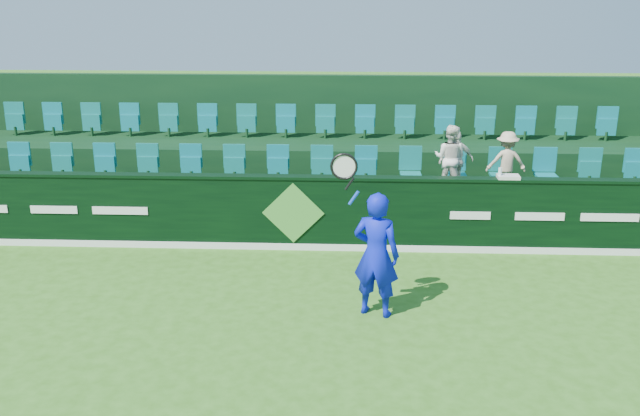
{
  "coord_description": "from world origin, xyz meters",
  "views": [
    {
      "loc": [
        1.01,
        -8.01,
        4.62
      ],
      "look_at": [
        0.52,
        2.8,
        1.15
      ],
      "focal_mm": 40.0,
      "sensor_mm": 36.0,
      "label": 1
    }
  ],
  "objects_px": {
    "spectator_right": "(506,162)",
    "drinks_bottle": "(500,173)",
    "tennis_player": "(376,254)",
    "spectator_left": "(450,158)",
    "towel": "(508,177)",
    "spectator_middle": "(456,161)"
  },
  "relations": [
    {
      "from": "tennis_player",
      "to": "spectator_middle",
      "type": "bearing_deg",
      "value": 66.61
    },
    {
      "from": "spectator_right",
      "to": "drinks_bottle",
      "type": "xyz_separation_m",
      "value": [
        -0.35,
        -1.12,
        0.07
      ]
    },
    {
      "from": "spectator_left",
      "to": "towel",
      "type": "bearing_deg",
      "value": 151.51
    },
    {
      "from": "tennis_player",
      "to": "spectator_middle",
      "type": "height_order",
      "value": "tennis_player"
    },
    {
      "from": "spectator_left",
      "to": "towel",
      "type": "distance_m",
      "value": 1.42
    },
    {
      "from": "spectator_left",
      "to": "spectator_right",
      "type": "bearing_deg",
      "value": -156.12
    },
    {
      "from": "spectator_left",
      "to": "drinks_bottle",
      "type": "distance_m",
      "value": 1.33
    },
    {
      "from": "spectator_right",
      "to": "drinks_bottle",
      "type": "distance_m",
      "value": 1.17
    },
    {
      "from": "spectator_left",
      "to": "spectator_middle",
      "type": "bearing_deg",
      "value": -156.12
    },
    {
      "from": "towel",
      "to": "drinks_bottle",
      "type": "bearing_deg",
      "value": 180.0
    },
    {
      "from": "towel",
      "to": "drinks_bottle",
      "type": "distance_m",
      "value": 0.16
    },
    {
      "from": "spectator_left",
      "to": "towel",
      "type": "xyz_separation_m",
      "value": [
        0.86,
        -1.12,
        -0.05
      ]
    },
    {
      "from": "spectator_right",
      "to": "spectator_left",
      "type": "bearing_deg",
      "value": -0.62
    },
    {
      "from": "spectator_middle",
      "to": "towel",
      "type": "xyz_separation_m",
      "value": [
        0.74,
        -1.12,
        -0.0
      ]
    },
    {
      "from": "tennis_player",
      "to": "towel",
      "type": "relative_size",
      "value": 6.6
    },
    {
      "from": "spectator_left",
      "to": "spectator_right",
      "type": "relative_size",
      "value": 1.1
    },
    {
      "from": "drinks_bottle",
      "to": "spectator_left",
      "type": "bearing_deg",
      "value": 122.49
    },
    {
      "from": "tennis_player",
      "to": "drinks_bottle",
      "type": "height_order",
      "value": "tennis_player"
    },
    {
      "from": "tennis_player",
      "to": "spectator_middle",
      "type": "distance_m",
      "value": 4.08
    },
    {
      "from": "spectator_left",
      "to": "spectator_middle",
      "type": "distance_m",
      "value": 0.13
    },
    {
      "from": "tennis_player",
      "to": "drinks_bottle",
      "type": "bearing_deg",
      "value": 49.71
    },
    {
      "from": "spectator_middle",
      "to": "drinks_bottle",
      "type": "distance_m",
      "value": 1.27
    }
  ]
}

